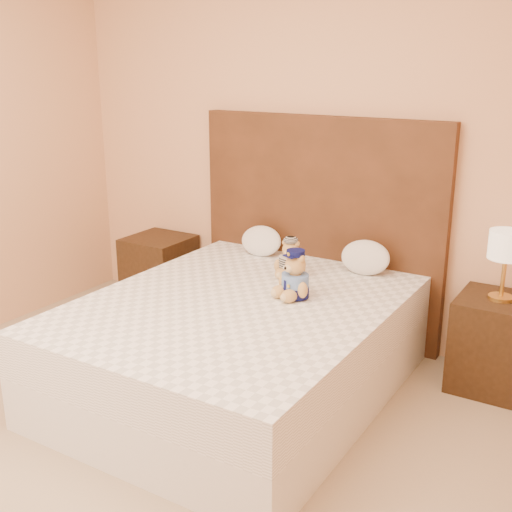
% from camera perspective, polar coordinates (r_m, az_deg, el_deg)
% --- Properties ---
extents(ground, '(4.00, 4.50, 0.00)m').
position_cam_1_polar(ground, '(3.07, -14.60, -20.58)').
color(ground, tan).
rests_on(ground, ground).
extents(room_walls, '(4.04, 4.52, 2.72)m').
position_cam_1_polar(room_walls, '(2.77, -10.50, 15.95)').
color(room_walls, tan).
rests_on(room_walls, ground).
extents(bed, '(1.60, 2.00, 0.55)m').
position_cam_1_polar(bed, '(3.72, -1.52, -7.97)').
color(bed, white).
rests_on(bed, ground).
extents(headboard, '(1.75, 0.08, 1.50)m').
position_cam_1_polar(headboard, '(4.39, 5.63, 2.52)').
color(headboard, '#522E18').
rests_on(headboard, ground).
extents(nightstand_left, '(0.45, 0.45, 0.55)m').
position_cam_1_polar(nightstand_left, '(5.01, -8.55, -1.38)').
color(nightstand_left, '#362111').
rests_on(nightstand_left, ground).
extents(nightstand_right, '(0.45, 0.45, 0.55)m').
position_cam_1_polar(nightstand_right, '(3.99, 20.50, -7.30)').
color(nightstand_right, '#362111').
rests_on(nightstand_right, ground).
extents(lamp, '(0.20, 0.20, 0.40)m').
position_cam_1_polar(lamp, '(3.80, 21.39, 0.62)').
color(lamp, gold).
rests_on(lamp, nightstand_right).
extents(teddy_police, '(0.31, 0.30, 0.28)m').
position_cam_1_polar(teddy_police, '(3.62, 3.51, -1.62)').
color(teddy_police, tan).
rests_on(teddy_police, bed).
extents(teddy_prisoner, '(0.25, 0.24, 0.24)m').
position_cam_1_polar(teddy_prisoner, '(3.98, 3.08, -0.17)').
color(teddy_prisoner, tan).
rests_on(teddy_prisoner, bed).
extents(pillow_left, '(0.31, 0.20, 0.22)m').
position_cam_1_polar(pillow_left, '(4.42, 0.46, 1.48)').
color(pillow_left, white).
rests_on(pillow_left, bed).
extents(pillow_right, '(0.32, 0.21, 0.23)m').
position_cam_1_polar(pillow_right, '(4.09, 9.69, 0.01)').
color(pillow_right, white).
rests_on(pillow_right, bed).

